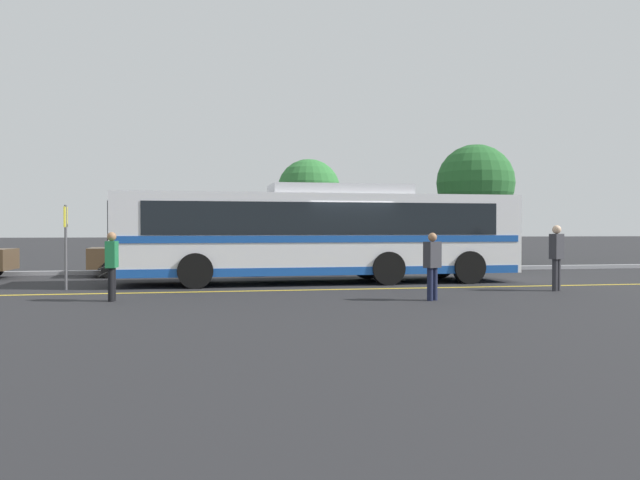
{
  "coord_description": "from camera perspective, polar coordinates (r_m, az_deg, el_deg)",
  "views": [
    {
      "loc": [
        -4.17,
        -18.66,
        1.67
      ],
      "look_at": [
        -0.75,
        0.36,
        1.33
      ],
      "focal_mm": 35.0,
      "sensor_mm": 36.0,
      "label": 1
    }
  ],
  "objects": [
    {
      "name": "ground_plane",
      "position": [
        19.19,
        2.4,
        -3.99
      ],
      "size": [
        220.0,
        220.0,
        0.0
      ],
      "primitive_type": "plane",
      "color": "#262628"
    },
    {
      "name": "lane_strip_0",
      "position": [
        17.24,
        1.3,
        -4.54
      ],
      "size": [
        32.24,
        0.2,
        0.01
      ],
      "primitive_type": "cube",
      "rotation": [
        0.0,
        0.0,
        1.57
      ],
      "color": "gold",
      "rests_on": "ground_plane"
    },
    {
      "name": "curb_strip",
      "position": [
        24.18,
        -2.04,
        -2.77
      ],
      "size": [
        40.24,
        0.36,
        0.15
      ],
      "primitive_type": "cube",
      "color": "#99999E",
      "rests_on": "ground_plane"
    },
    {
      "name": "transit_bus",
      "position": [
        19.33,
        0.05,
        0.69
      ],
      "size": [
        12.59,
        2.78,
        3.03
      ],
      "rotation": [
        0.0,
        0.0,
        1.58
      ],
      "color": "silver",
      "rests_on": "ground_plane"
    },
    {
      "name": "parked_car_1",
      "position": [
        23.04,
        -15.22,
        -1.26
      ],
      "size": [
        4.22,
        2.07,
        1.56
      ],
      "rotation": [
        0.0,
        0.0,
        1.64
      ],
      "color": "#4C3823",
      "rests_on": "ground_plane"
    },
    {
      "name": "parked_car_2",
      "position": [
        23.01,
        -2.18,
        -1.42
      ],
      "size": [
        4.65,
        1.99,
        1.38
      ],
      "rotation": [
        0.0,
        0.0,
        -1.52
      ],
      "color": "#335B33",
      "rests_on": "ground_plane"
    },
    {
      "name": "pedestrian_0",
      "position": [
        17.97,
        20.81,
        -1.14
      ],
      "size": [
        0.47,
        0.4,
        1.78
      ],
      "rotation": [
        0.0,
        0.0,
        3.68
      ],
      "color": "#2D2D33",
      "rests_on": "ground_plane"
    },
    {
      "name": "pedestrian_1",
      "position": [
        14.79,
        10.24,
        -2.02
      ],
      "size": [
        0.47,
        0.41,
        1.58
      ],
      "rotation": [
        0.0,
        0.0,
        3.7
      ],
      "color": "#191E38",
      "rests_on": "ground_plane"
    },
    {
      "name": "pedestrian_2",
      "position": [
        15.2,
        -18.5,
        -1.93
      ],
      "size": [
        0.25,
        0.44,
        1.6
      ],
      "rotation": [
        0.0,
        0.0,
        4.64
      ],
      "color": "black",
      "rests_on": "ground_plane"
    },
    {
      "name": "bus_stop_sign",
      "position": [
        18.43,
        -22.23,
        0.33
      ],
      "size": [
        0.07,
        0.4,
        2.33
      ],
      "rotation": [
        0.0,
        0.0,
        1.58
      ],
      "color": "#59595E",
      "rests_on": "ground_plane"
    },
    {
      "name": "tree_0",
      "position": [
        31.66,
        14.01,
        5.05
      ],
      "size": [
        3.79,
        3.79,
        5.82
      ],
      "color": "#513823",
      "rests_on": "ground_plane"
    },
    {
      "name": "tree_1",
      "position": [
        28.47,
        -1.03,
        4.49
      ],
      "size": [
        2.88,
        2.88,
        4.86
      ],
      "color": "#513823",
      "rests_on": "ground_plane"
    }
  ]
}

